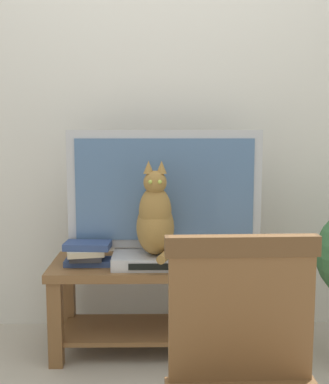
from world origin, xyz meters
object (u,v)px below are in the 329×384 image
(tv_stand, at_px, (164,290))
(tv, at_px, (164,193))
(book_stack, at_px, (87,253))
(media_box, at_px, (155,260))
(cat, at_px, (155,219))
(wooden_chair, at_px, (248,379))

(tv_stand, distance_m, tv, 0.52)
(book_stack, bearing_deg, tv, 15.79)
(media_box, distance_m, book_stack, 0.36)
(media_box, height_order, cat, cat)
(media_box, bearing_deg, cat, -86.16)
(tv_stand, xyz_separation_m, book_stack, (-0.40, -0.05, 0.22))
(tv, bearing_deg, wooden_chair, -81.19)
(book_stack, bearing_deg, wooden_chair, -63.87)
(wooden_chair, xyz_separation_m, book_stack, (-0.62, 1.25, 0.03))
(media_box, relative_size, cat, 0.91)
(media_box, relative_size, wooden_chair, 0.49)
(media_box, relative_size, book_stack, 1.81)
(media_box, distance_m, wooden_chair, 1.26)
(cat, height_order, wooden_chair, cat)
(tv, height_order, book_stack, tv)
(tv_stand, height_order, book_stack, book_stack)
(tv_stand, bearing_deg, book_stack, -172.46)
(tv, distance_m, cat, 0.19)
(media_box, distance_m, cat, 0.22)
(media_box, xyz_separation_m, cat, (0.00, -0.01, 0.22))
(cat, bearing_deg, tv_stand, 60.43)
(tv_stand, distance_m, wooden_chair, 1.34)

